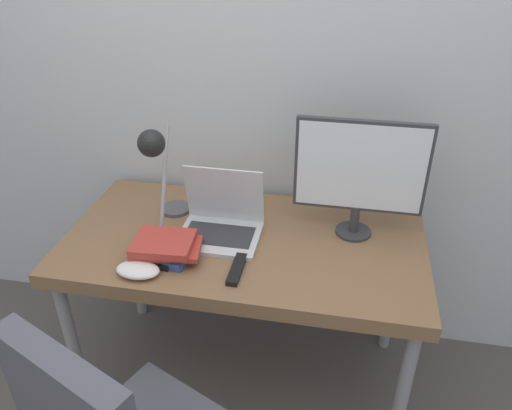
{
  "coord_description": "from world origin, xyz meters",
  "views": [
    {
      "loc": [
        0.35,
        -1.21,
        1.88
      ],
      "look_at": [
        0.05,
        0.33,
        0.95
      ],
      "focal_mm": 35.0,
      "sensor_mm": 36.0,
      "label": 1
    }
  ],
  "objects_px": {
    "desk_lamp": "(157,160)",
    "game_controller": "(138,270)",
    "book_stack": "(167,247)",
    "monitor": "(360,171)",
    "laptop": "(221,222)"
  },
  "relations": [
    {
      "from": "desk_lamp",
      "to": "game_controller",
      "type": "height_order",
      "value": "desk_lamp"
    },
    {
      "from": "book_stack",
      "to": "game_controller",
      "type": "bearing_deg",
      "value": -117.95
    },
    {
      "from": "desk_lamp",
      "to": "book_stack",
      "type": "height_order",
      "value": "desk_lamp"
    },
    {
      "from": "monitor",
      "to": "game_controller",
      "type": "height_order",
      "value": "monitor"
    },
    {
      "from": "laptop",
      "to": "book_stack",
      "type": "bearing_deg",
      "value": -131.16
    },
    {
      "from": "laptop",
      "to": "desk_lamp",
      "type": "relative_size",
      "value": 0.72
    },
    {
      "from": "monitor",
      "to": "game_controller",
      "type": "bearing_deg",
      "value": -150.78
    },
    {
      "from": "monitor",
      "to": "book_stack",
      "type": "distance_m",
      "value": 0.77
    },
    {
      "from": "monitor",
      "to": "game_controller",
      "type": "relative_size",
      "value": 3.13
    },
    {
      "from": "laptop",
      "to": "monitor",
      "type": "xyz_separation_m",
      "value": [
        0.52,
        0.11,
        0.22
      ]
    },
    {
      "from": "book_stack",
      "to": "monitor",
      "type": "bearing_deg",
      "value": 23.2
    },
    {
      "from": "laptop",
      "to": "book_stack",
      "type": "relative_size",
      "value": 1.17
    },
    {
      "from": "laptop",
      "to": "monitor",
      "type": "height_order",
      "value": "monitor"
    },
    {
      "from": "desk_lamp",
      "to": "game_controller",
      "type": "relative_size",
      "value": 2.79
    },
    {
      "from": "laptop",
      "to": "desk_lamp",
      "type": "xyz_separation_m",
      "value": [
        -0.24,
        0.0,
        0.25
      ]
    }
  ]
}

